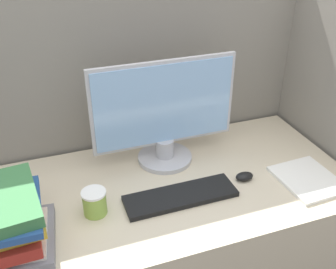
{
  "coord_description": "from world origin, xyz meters",
  "views": [
    {
      "loc": [
        -0.4,
        -0.8,
        1.7
      ],
      "look_at": [
        0.03,
        0.4,
        0.95
      ],
      "focal_mm": 42.0,
      "sensor_mm": 36.0,
      "label": 1
    }
  ],
  "objects": [
    {
      "name": "cubicle_panel_rear",
      "position": [
        0.0,
        0.77,
        0.76
      ],
      "size": [
        1.93,
        0.04,
        1.52
      ],
      "color": "gray",
      "rests_on": "ground_plane"
    },
    {
      "name": "cubicle_panel_right",
      "position": [
        0.8,
        0.4,
        0.76
      ],
      "size": [
        0.04,
        0.79,
        1.52
      ],
      "color": "gray",
      "rests_on": "ground_plane"
    },
    {
      "name": "desk",
      "position": [
        0.0,
        0.37,
        0.37
      ],
      "size": [
        1.53,
        0.73,
        0.74
      ],
      "color": "beige",
      "rests_on": "ground_plane"
    },
    {
      "name": "monitor",
      "position": [
        0.07,
        0.54,
        0.95
      ],
      "size": [
        0.61,
        0.23,
        0.45
      ],
      "color": "#B7B7BC",
      "rests_on": "desk"
    },
    {
      "name": "keyboard",
      "position": [
        0.04,
        0.27,
        0.75
      ],
      "size": [
        0.43,
        0.13,
        0.02
      ],
      "color": "black",
      "rests_on": "desk"
    },
    {
      "name": "mouse",
      "position": [
        0.32,
        0.29,
        0.76
      ],
      "size": [
        0.07,
        0.05,
        0.03
      ],
      "color": "black",
      "rests_on": "desk"
    },
    {
      "name": "coffee_cup",
      "position": [
        -0.28,
        0.3,
        0.79
      ],
      "size": [
        0.09,
        0.09,
        0.1
      ],
      "color": "#8CB247",
      "rests_on": "desk"
    },
    {
      "name": "book_stack",
      "position": [
        -0.56,
        0.23,
        0.84
      ],
      "size": [
        0.27,
        0.32,
        0.2
      ],
      "color": "slate",
      "rests_on": "desk"
    },
    {
      "name": "paper_pile",
      "position": [
        0.56,
        0.2,
        0.75
      ],
      "size": [
        0.23,
        0.26,
        0.01
      ],
      "color": "white",
      "rests_on": "desk"
    }
  ]
}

